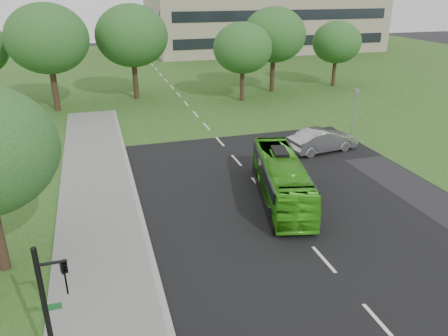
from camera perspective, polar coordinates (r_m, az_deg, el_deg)
The scene contains 11 objects.
ground at distance 21.13m, azimuth 10.28°, elevation -8.73°, with size 160.00×160.00×0.00m, color black.
street_surfaces at distance 40.98m, azimuth -4.50°, elevation 7.30°, with size 120.00×120.00×0.15m.
tree_park_a at distance 43.19m, azimuth -22.08°, elevation 15.36°, with size 7.23×7.23×9.61m.
tree_park_b at distance 45.83m, azimuth -11.94°, elevation 16.53°, with size 7.13×7.13×9.35m.
tree_park_c at distance 44.31m, azimuth 2.46°, elevation 15.39°, with size 5.81×5.81×7.72m.
tree_park_d at distance 48.65m, azimuth 6.54°, elevation 16.87°, with size 6.74×6.74×8.91m.
tree_park_e at distance 52.84m, azimuth 14.52°, elevation 15.60°, with size 5.46×5.46×7.28m.
bus at distance 23.90m, azimuth 7.53°, elevation -1.42°, with size 2.01×8.60×2.40m, color green.
sedan at distance 31.59m, azimuth 12.74°, elevation 3.56°, with size 1.73×4.97×1.64m, color #99999D.
traffic_light at distance 12.78m, azimuth -21.40°, elevation -17.47°, with size 0.82×0.25×5.07m.
camera_pole at distance 34.60m, azimuth 16.68°, elevation 7.66°, with size 0.38×0.35×3.80m.
Camera 1 is at (-8.67, -15.88, 10.91)m, focal length 35.00 mm.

